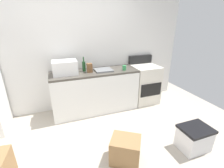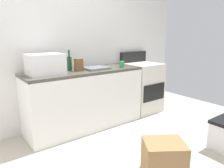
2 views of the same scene
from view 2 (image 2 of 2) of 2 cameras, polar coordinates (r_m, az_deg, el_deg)
wall_back at (r=3.32m, az=-15.34°, el=10.80°), size 5.00×0.10×2.60m
kitchen_counter at (r=3.27m, az=-7.26°, el=-4.00°), size 1.80×0.60×0.90m
stove_oven at (r=3.99m, az=8.07°, el=-0.67°), size 0.60×0.61×1.10m
microwave at (r=2.92m, az=-17.61°, el=5.16°), size 0.46×0.34×0.27m
sink_basin at (r=3.25m, az=-4.42°, el=4.34°), size 0.36×0.32×0.03m
wine_bottle at (r=3.14m, az=-11.48°, el=5.57°), size 0.07×0.07×0.30m
coffee_mug at (r=3.40m, az=2.69°, el=5.37°), size 0.08×0.08×0.10m
knife_block at (r=3.09m, az=-9.01°, el=5.17°), size 0.10×0.10×0.18m
cardboard_box_large at (r=2.31m, az=13.81°, el=-19.15°), size 0.52×0.50×0.37m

